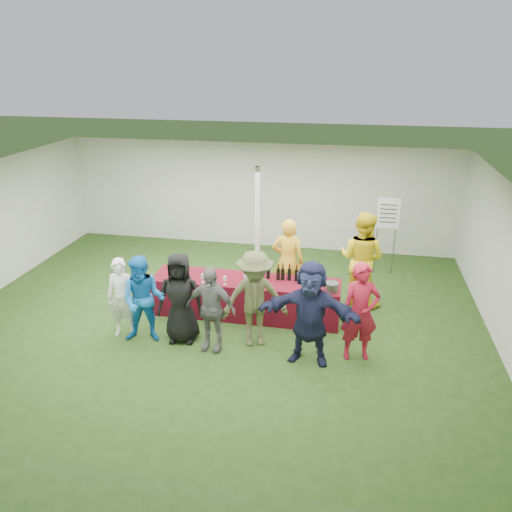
% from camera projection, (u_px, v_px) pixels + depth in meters
% --- Properties ---
extents(ground, '(60.00, 60.00, 0.00)m').
position_uv_depth(ground, '(220.00, 316.00, 9.73)').
color(ground, '#284719').
rests_on(ground, ground).
extents(tent, '(10.00, 10.00, 10.00)m').
position_uv_depth(tent, '(257.00, 232.00, 10.22)').
color(tent, white).
rests_on(tent, ground).
extents(serving_table, '(3.60, 0.80, 0.75)m').
position_uv_depth(serving_table, '(246.00, 297.00, 9.63)').
color(serving_table, maroon).
rests_on(serving_table, ground).
extents(wine_bottles, '(0.74, 0.10, 0.32)m').
position_uv_depth(wine_bottles, '(279.00, 273.00, 9.46)').
color(wine_bottles, black).
rests_on(wine_bottles, serving_table).
extents(wine_glasses, '(2.75, 0.12, 0.16)m').
position_uv_depth(wine_glasses, '(218.00, 278.00, 9.29)').
color(wine_glasses, silver).
rests_on(wine_glasses, serving_table).
extents(water_bottle, '(0.07, 0.07, 0.23)m').
position_uv_depth(water_bottle, '(245.00, 273.00, 9.53)').
color(water_bottle, silver).
rests_on(water_bottle, serving_table).
extents(bar_towel, '(0.25, 0.18, 0.03)m').
position_uv_depth(bar_towel, '(330.00, 285.00, 9.25)').
color(bar_towel, white).
rests_on(bar_towel, serving_table).
extents(dump_bucket, '(0.25, 0.25, 0.18)m').
position_uv_depth(dump_bucket, '(331.00, 287.00, 8.97)').
color(dump_bucket, slate).
rests_on(dump_bucket, serving_table).
extents(wine_list_sign, '(0.50, 0.03, 1.80)m').
position_uv_depth(wine_list_sign, '(388.00, 219.00, 11.14)').
color(wine_list_sign, slate).
rests_on(wine_list_sign, ground).
extents(staff_pourer, '(0.66, 0.45, 1.78)m').
position_uv_depth(staff_pourer, '(288.00, 261.00, 9.98)').
color(staff_pourer, yellow).
rests_on(staff_pourer, ground).
extents(staff_back, '(1.15, 1.05, 1.93)m').
position_uv_depth(staff_back, '(362.00, 259.00, 9.90)').
color(staff_back, yellow).
rests_on(staff_back, ground).
extents(customer_0, '(0.58, 0.42, 1.47)m').
position_uv_depth(customer_0, '(122.00, 298.00, 8.81)').
color(customer_0, white).
rests_on(customer_0, ground).
extents(customer_1, '(0.85, 0.70, 1.59)m').
position_uv_depth(customer_1, '(144.00, 300.00, 8.61)').
color(customer_1, blue).
rests_on(customer_1, ground).
extents(customer_2, '(0.86, 0.61, 1.64)m').
position_uv_depth(customer_2, '(180.00, 298.00, 8.62)').
color(customer_2, black).
rests_on(customer_2, ground).
extents(customer_3, '(0.93, 0.48, 1.52)m').
position_uv_depth(customer_3, '(211.00, 309.00, 8.38)').
color(customer_3, slate).
rests_on(customer_3, ground).
extents(customer_4, '(1.27, 0.97, 1.74)m').
position_uv_depth(customer_4, '(255.00, 299.00, 8.47)').
color(customer_4, '#4E532E').
rests_on(customer_4, ground).
extents(customer_5, '(1.68, 0.65, 1.77)m').
position_uv_depth(customer_5, '(310.00, 313.00, 7.98)').
color(customer_5, '#1C2040').
rests_on(customer_5, ground).
extents(customer_6, '(0.69, 0.53, 1.69)m').
position_uv_depth(customer_6, '(360.00, 312.00, 8.09)').
color(customer_6, '#A3142A').
rests_on(customer_6, ground).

